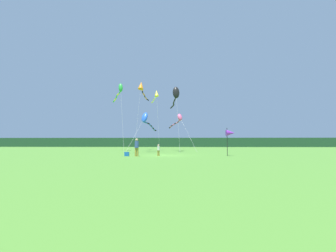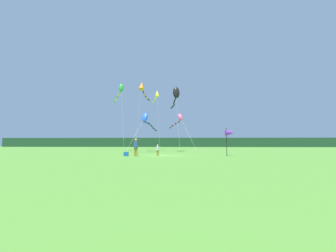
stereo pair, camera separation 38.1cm
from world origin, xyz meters
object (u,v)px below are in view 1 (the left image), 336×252
(banner_flag_pole, at_px, (230,133))
(kite_orange, at_px, (142,87))
(kite_yellow, at_px, (156,95))
(person_child, at_px, (158,149))
(kite_green, at_px, (120,90))
(kite_rainbow, at_px, (179,119))
(person_adult, at_px, (137,146))
(cooler_box, at_px, (127,154))
(kite_black, at_px, (176,94))
(kite_blue, at_px, (146,119))

(banner_flag_pole, distance_m, kite_orange, 20.54)
(kite_orange, height_order, kite_yellow, kite_orange)
(person_child, relative_size, kite_green, 0.11)
(banner_flag_pole, bearing_deg, kite_rainbow, 111.04)
(kite_orange, bearing_deg, kite_yellow, 13.30)
(person_adult, distance_m, kite_orange, 18.63)
(cooler_box, xyz_separation_m, kite_yellow, (1.56, 15.85, 9.58))
(kite_black, bearing_deg, person_adult, -111.86)
(kite_rainbow, xyz_separation_m, kite_yellow, (-3.92, 1.02, 4.42))
(cooler_box, bearing_deg, kite_rainbow, 69.73)
(kite_black, bearing_deg, banner_flag_pole, -56.19)
(person_adult, xyz_separation_m, person_child, (2.16, 0.89, -0.35))
(kite_rainbow, bearing_deg, kite_orange, 176.13)
(person_adult, xyz_separation_m, kite_black, (3.95, 9.86, 7.48))
(kite_yellow, bearing_deg, person_child, -83.71)
(person_adult, relative_size, person_child, 1.52)
(kite_green, distance_m, kite_yellow, 6.40)
(banner_flag_pole, relative_size, kite_green, 0.27)
(person_adult, distance_m, kite_yellow, 18.43)
(kite_black, distance_m, kite_blue, 5.73)
(person_child, height_order, cooler_box, person_child)
(kite_rainbow, bearing_deg, cooler_box, -110.27)
(kite_rainbow, bearing_deg, kite_yellow, 165.39)
(kite_orange, xyz_separation_m, kite_yellow, (2.49, 0.59, -1.20))
(cooler_box, height_order, kite_yellow, kite_yellow)
(banner_flag_pole, xyz_separation_m, kite_blue, (-10.18, 8.49, 2.37))
(kite_rainbow, distance_m, kite_green, 10.86)
(kite_black, bearing_deg, kite_blue, -177.17)
(person_child, distance_m, kite_blue, 10.00)
(cooler_box, height_order, kite_orange, kite_orange)
(cooler_box, xyz_separation_m, kite_orange, (-0.93, 15.26, 10.78))
(cooler_box, height_order, kite_rainbow, kite_rainbow)
(person_adult, height_order, person_child, person_adult)
(person_child, bearing_deg, person_adult, -157.55)
(person_child, height_order, banner_flag_pole, banner_flag_pole)
(kite_green, height_order, kite_yellow, kite_green)
(kite_black, height_order, kite_blue, kite_black)
(cooler_box, bearing_deg, person_child, 9.50)
(kite_green, bearing_deg, kite_orange, 34.90)
(banner_flag_pole, xyz_separation_m, kite_orange, (-11.80, 14.46, 8.58))
(cooler_box, relative_size, kite_yellow, 0.04)
(person_adult, relative_size, kite_rainbow, 0.22)
(kite_orange, distance_m, kite_blue, 8.76)
(person_adult, xyz_separation_m, banner_flag_pole, (9.79, 1.15, 1.38))
(kite_yellow, bearing_deg, person_adult, -91.68)
(kite_black, height_order, kite_green, kite_green)
(cooler_box, xyz_separation_m, kite_black, (5.04, 9.51, 8.28))
(kite_yellow, bearing_deg, banner_flag_pole, -58.25)
(banner_flag_pole, bearing_deg, person_child, -178.08)
(kite_blue, bearing_deg, kite_rainbow, 49.12)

